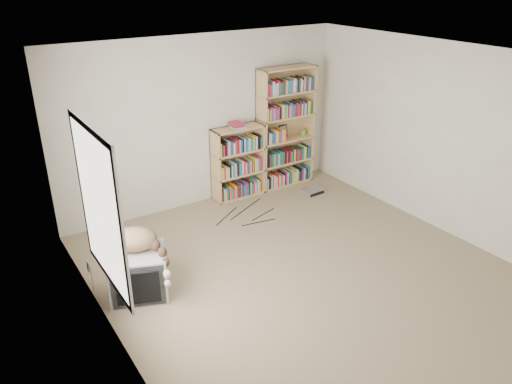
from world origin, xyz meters
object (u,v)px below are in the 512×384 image
crt_tv (138,273)px  bookcase_tall (285,131)px  cat (139,244)px  dvd_player (313,191)px  bookcase_short (238,165)px

crt_tv → bookcase_tall: 3.62m
crt_tv → cat: (0.04, -0.02, 0.37)m
crt_tv → dvd_player: (3.31, 1.03, -0.23)m
dvd_player → bookcase_short: bearing=147.7°
bookcase_short → dvd_player: 1.29m
cat → dvd_player: 3.49m
cat → dvd_player: bearing=43.8°
crt_tv → cat: bearing=-5.0°
bookcase_short → dvd_player: size_ratio=3.36×
bookcase_tall → dvd_player: (0.14, -0.60, -0.87)m
crt_tv → bookcase_tall: size_ratio=0.40×
cat → bookcase_tall: bookcase_tall is taller
bookcase_short → cat: bearing=-143.6°
bookcase_tall → dvd_player: bearing=-76.9°
dvd_player → bookcase_tall: bearing=100.8°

